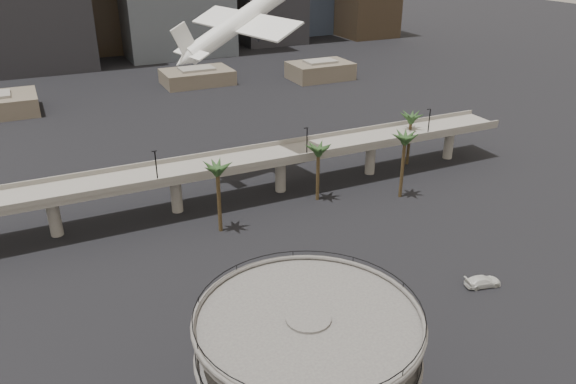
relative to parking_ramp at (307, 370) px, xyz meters
name	(u,v)px	position (x,y,z in m)	size (l,w,h in m)	color
ground	(386,379)	(13.00, 4.00, -9.84)	(700.00, 700.00, 0.00)	black
parking_ramp	(307,370)	(0.00, 0.00, 0.00)	(22.20, 22.20, 17.35)	#4A4745
overpass	(229,167)	(13.00, 59.00, -2.50)	(130.00, 9.30, 14.70)	gray
palm_trees	(344,144)	(34.48, 51.47, 1.46)	(54.40, 18.40, 14.00)	#44351D
low_buildings	(160,85)	(19.89, 146.30, -6.97)	(135.00, 27.50, 6.80)	brown
airborne_jet	(245,18)	(22.29, 71.90, 23.64)	(34.15, 32.04, 18.65)	white
car_a	(321,296)	(13.49, 21.57, -9.17)	(1.58, 3.92, 1.33)	#AE1A18
car_b	(357,286)	(19.40, 21.33, -9.07)	(1.62, 4.66, 1.53)	black
car_c	(483,281)	(37.56, 14.19, -9.02)	(2.30, 5.65, 1.64)	white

